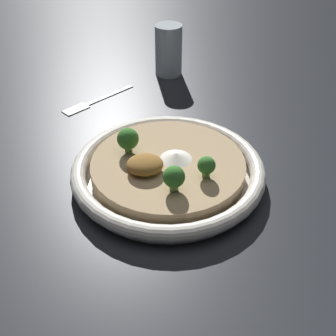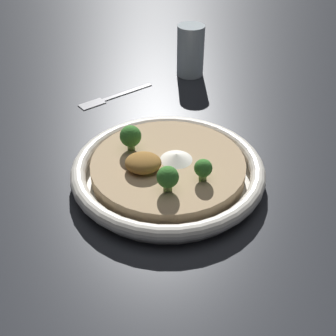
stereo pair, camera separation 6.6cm
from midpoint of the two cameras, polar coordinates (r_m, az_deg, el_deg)
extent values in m
plane|color=#23262B|center=(0.67, 2.80, -1.63)|extent=(6.00, 6.00, 0.00)
cylinder|color=silver|center=(0.67, 2.81, -1.33)|extent=(0.28, 0.28, 0.01)
torus|color=silver|center=(0.66, 2.86, -0.22)|extent=(0.30, 0.30, 0.02)
cylinder|color=tan|center=(0.66, 2.86, -0.11)|extent=(0.24, 0.24, 0.03)
cone|color=white|center=(0.65, 4.03, 1.45)|extent=(0.05, 0.05, 0.01)
ellipsoid|color=olive|center=(0.62, -0.39, 0.60)|extent=(0.06, 0.05, 0.02)
cylinder|color=#84A856|center=(0.59, 3.15, -2.47)|extent=(0.02, 0.02, 0.02)
sphere|color=#387A2D|center=(0.58, 3.20, -1.35)|extent=(0.03, 0.03, 0.03)
cylinder|color=#668E47|center=(0.67, -2.24, 3.11)|extent=(0.02, 0.02, 0.02)
sphere|color=#387A2D|center=(0.66, -2.27, 4.24)|extent=(0.03, 0.03, 0.03)
cylinder|color=#759E4C|center=(0.61, 7.80, -1.08)|extent=(0.01, 0.01, 0.02)
sphere|color=#387A2D|center=(0.61, 7.90, -0.12)|extent=(0.03, 0.03, 0.03)
cylinder|color=silver|center=(0.99, 5.04, 15.50)|extent=(0.06, 0.06, 0.11)
cube|color=#B7B7BC|center=(0.92, -3.46, 10.22)|extent=(0.10, 0.09, 0.00)
cube|color=#B7B7BC|center=(0.88, -8.15, 8.56)|extent=(0.06, 0.05, 0.00)
camera|label=1|loc=(0.03, -87.14, 2.18)|focal=45.00mm
camera|label=2|loc=(0.03, 92.86, -2.18)|focal=45.00mm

